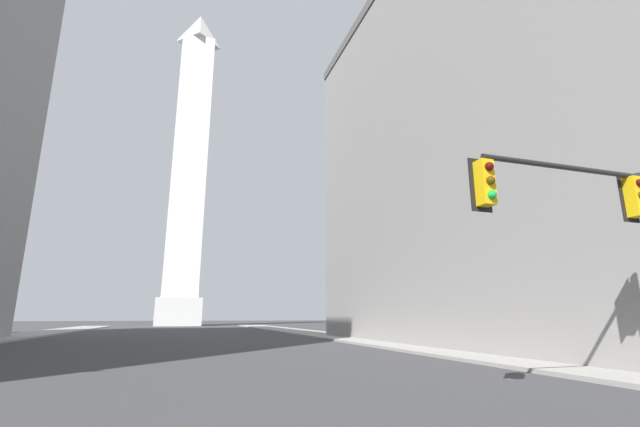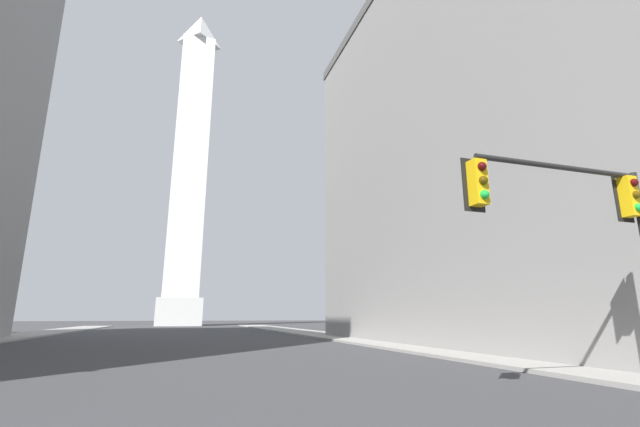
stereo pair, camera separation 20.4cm
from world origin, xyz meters
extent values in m
cube|color=gray|center=(14.07, 33.74, 0.07)|extent=(5.00, 112.45, 0.15)
cube|color=gray|center=(24.23, 22.16, 13.87)|extent=(20.59, 37.27, 27.73)
cube|color=silver|center=(0.00, 93.71, 2.73)|extent=(8.89, 8.89, 5.46)
cube|color=white|center=(0.00, 93.71, 35.04)|extent=(7.11, 7.11, 59.16)
pyramid|color=white|center=(0.00, 93.71, 68.53)|extent=(7.11, 7.11, 7.82)
cube|color=#E5B20F|center=(11.67, 7.88, 4.98)|extent=(0.35, 0.35, 1.10)
cube|color=black|center=(11.67, 8.06, 4.98)|extent=(0.58, 0.04, 1.32)
sphere|color=#410907|center=(11.68, 7.69, 5.32)|extent=(0.22, 0.22, 0.22)
cylinder|color=black|center=(9.40, 7.88, 5.58)|extent=(5.12, 0.14, 0.14)
sphere|color=black|center=(11.96, 7.88, 5.58)|extent=(0.18, 0.18, 0.18)
cube|color=#E5B20F|center=(6.84, 7.88, 4.91)|extent=(0.35, 0.35, 1.10)
cube|color=black|center=(6.84, 8.06, 4.91)|extent=(0.58, 0.04, 1.32)
sphere|color=#410907|center=(6.84, 7.69, 5.25)|extent=(0.22, 0.22, 0.22)
sphere|color=#483506|center=(6.84, 7.69, 4.91)|extent=(0.22, 0.22, 0.22)
sphere|color=green|center=(6.84, 7.69, 4.57)|extent=(0.22, 0.22, 0.22)
camera|label=1|loc=(0.19, -0.10, 1.85)|focal=24.00mm
camera|label=2|loc=(0.39, -0.16, 1.85)|focal=24.00mm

